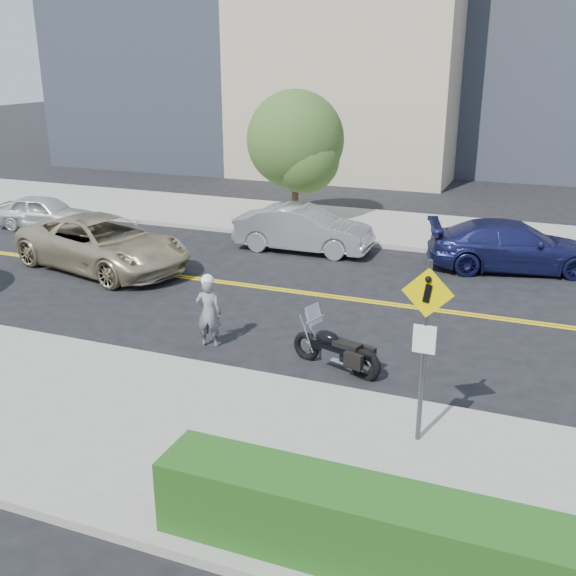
# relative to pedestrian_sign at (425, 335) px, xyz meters

# --- Properties ---
(ground_plane) EXTENTS (120.00, 120.00, 0.00)m
(ground_plane) POSITION_rel_pedestrian_sign_xyz_m (-4.20, 6.31, -1.96)
(ground_plane) COLOR black
(ground_plane) RESTS_ON ground
(sidewalk_near) EXTENTS (60.00, 5.00, 0.15)m
(sidewalk_near) POSITION_rel_pedestrian_sign_xyz_m (-4.20, -1.19, -1.89)
(sidewalk_near) COLOR #9E9B91
(sidewalk_near) RESTS_ON ground_plane
(sidewalk_far) EXTENTS (60.00, 5.00, 0.15)m
(sidewalk_far) POSITION_rel_pedestrian_sign_xyz_m (-4.20, 13.81, -1.89)
(sidewalk_far) COLOR #9E9B91
(sidewalk_far) RESTS_ON ground_plane
(hedge) EXTENTS (9.00, 0.90, 1.00)m
(hedge) POSITION_rel_pedestrian_sign_xyz_m (1.80, -2.99, -1.31)
(hedge) COLOR #235619
(hedge) RESTS_ON sidewalk_near
(pedestrian_sign) EXTENTS (0.78, 0.08, 3.00)m
(pedestrian_sign) POSITION_rel_pedestrian_sign_xyz_m (0.00, 0.00, 0.00)
(pedestrian_sign) COLOR #4C4C51
(pedestrian_sign) RESTS_ON sidewalk_near
(motorcyclist) EXTENTS (0.62, 0.46, 1.63)m
(motorcyclist) POSITION_rel_pedestrian_sign_xyz_m (-4.99, 2.35, -1.15)
(motorcyclist) COLOR #B5B5BA
(motorcyclist) RESTS_ON ground
(motorcycle) EXTENTS (2.10, 1.19, 1.22)m
(motorcycle) POSITION_rel_pedestrian_sign_xyz_m (-2.10, 2.27, -1.35)
(motorcycle) COLOR black
(motorcycle) RESTS_ON ground
(suv) EXTENTS (6.02, 3.83, 1.55)m
(suv) POSITION_rel_pedestrian_sign_xyz_m (-10.49, 6.15, -1.19)
(suv) COLOR tan
(suv) RESTS_ON ground
(parked_car_white) EXTENTS (3.72, 1.83, 1.22)m
(parked_car_white) POSITION_rel_pedestrian_sign_xyz_m (-15.41, 9.41, -1.35)
(parked_car_white) COLOR silver
(parked_car_white) RESTS_ON ground
(parked_car_silver) EXTENTS (4.42, 1.60, 1.45)m
(parked_car_silver) POSITION_rel_pedestrian_sign_xyz_m (-5.72, 10.12, -1.24)
(parked_car_silver) COLOR #A0A3A8
(parked_car_silver) RESTS_ON ground
(parked_car_blue) EXTENTS (5.27, 3.18, 1.43)m
(parked_car_blue) POSITION_rel_pedestrian_sign_xyz_m (0.67, 10.51, -1.25)
(parked_car_blue) COLOR navy
(parked_car_blue) RESTS_ON ground
(tree_far_a) EXTENTS (3.55, 3.55, 4.85)m
(tree_far_a) POSITION_rel_pedestrian_sign_xyz_m (-7.37, 13.69, 1.11)
(tree_far_a) COLOR #382619
(tree_far_a) RESTS_ON ground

